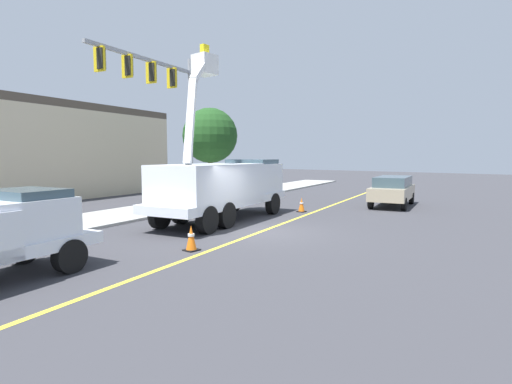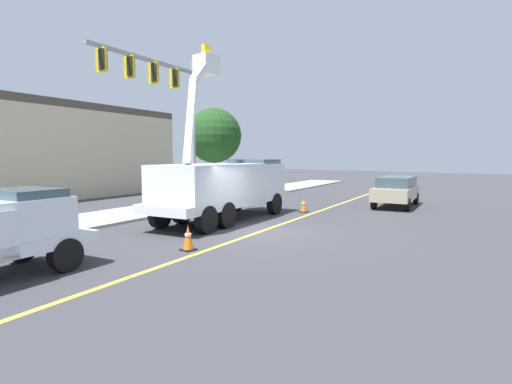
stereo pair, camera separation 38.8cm
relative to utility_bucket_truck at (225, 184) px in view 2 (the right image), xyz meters
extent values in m
plane|color=#38383D|center=(-1.17, -3.02, -1.63)|extent=(120.00, 120.00, 0.00)
cube|color=#9E9E99|center=(-2.71, 4.49, -1.57)|extent=(59.49, 15.63, 0.12)
cube|color=yellow|center=(-1.17, -3.02, -1.63)|extent=(49.01, 10.24, 0.01)
cube|color=white|center=(-0.17, -0.06, -0.73)|extent=(8.54, 4.10, 0.36)
cube|color=white|center=(2.40, 0.47, 0.04)|extent=(3.04, 2.83, 1.60)
cube|color=#384C56|center=(2.60, 0.51, 0.74)|extent=(2.19, 2.42, 0.64)
cube|color=white|center=(-1.13, -0.26, -0.01)|extent=(5.64, 3.51, 1.80)
cube|color=white|center=(-2.10, -0.23, 2.62)|extent=(1.34, 1.04, 3.45)
cube|color=white|center=(-0.68, 0.74, 4.92)|extent=(2.14, 1.59, 1.48)
cube|color=white|center=(0.26, 1.39, 5.39)|extent=(0.90, 0.90, 0.90)
cube|color=yellow|center=(0.26, 1.39, 5.99)|extent=(0.36, 0.24, 0.60)
cylinder|color=black|center=(2.41, 1.62, -1.11)|extent=(1.09, 0.54, 1.04)
cylinder|color=black|center=(2.87, -0.59, -1.11)|extent=(1.09, 0.54, 1.04)
cylinder|color=black|center=(-1.84, 0.74, -1.11)|extent=(1.09, 0.54, 1.04)
cylinder|color=black|center=(-1.39, -1.46, -1.11)|extent=(1.09, 0.54, 1.04)
cylinder|color=black|center=(-3.13, 0.48, -1.11)|extent=(1.09, 0.54, 1.04)
cylinder|color=black|center=(-2.67, -1.73, -1.11)|extent=(1.09, 0.54, 1.04)
cube|color=white|center=(-9.04, -1.89, -0.33)|extent=(2.36, 2.30, 1.10)
cube|color=#384C56|center=(-8.84, -1.85, 0.15)|extent=(1.67, 2.00, 0.56)
cylinder|color=black|center=(-8.63, -0.84, -1.21)|extent=(0.88, 0.46, 0.84)
cylinder|color=black|center=(-8.25, -2.69, -1.21)|extent=(0.88, 0.46, 0.84)
cube|color=tan|center=(9.65, -4.00, -0.84)|extent=(5.08, 2.83, 0.70)
cube|color=#384C56|center=(9.80, -3.97, -0.24)|extent=(3.72, 2.33, 0.60)
cylinder|color=black|center=(8.22, -5.17, -1.29)|extent=(0.71, 0.37, 0.68)
cylinder|color=black|center=(7.88, -3.49, -1.29)|extent=(0.71, 0.37, 0.68)
cylinder|color=black|center=(11.42, -4.51, -1.29)|extent=(0.71, 0.37, 0.68)
cylinder|color=black|center=(11.07, -2.83, -1.29)|extent=(0.71, 0.37, 0.68)
cube|color=black|center=(-4.81, -3.25, -1.61)|extent=(0.40, 0.40, 0.04)
cone|color=orange|center=(-4.81, -3.25, -1.22)|extent=(0.32, 0.32, 0.74)
cylinder|color=white|center=(-4.81, -3.25, -1.15)|extent=(0.20, 0.20, 0.08)
cube|color=black|center=(4.41, -1.27, -1.61)|extent=(0.40, 0.40, 0.04)
cone|color=orange|center=(4.41, -1.27, -1.24)|extent=(0.32, 0.32, 0.70)
cylinder|color=white|center=(4.41, -1.27, -1.17)|extent=(0.20, 0.20, 0.08)
cylinder|color=gray|center=(2.06, 4.45, 2.40)|extent=(0.22, 0.22, 8.06)
cube|color=gray|center=(-1.29, 3.76, 5.73)|extent=(6.72, 1.53, 0.16)
cube|color=gold|center=(0.57, 4.14, 5.18)|extent=(0.23, 0.57, 1.00)
cube|color=black|center=(0.59, 4.04, 5.18)|extent=(0.26, 0.35, 0.84)
cube|color=gold|center=(-0.91, 3.83, 5.18)|extent=(0.23, 0.57, 1.00)
cube|color=black|center=(-0.89, 3.74, 5.18)|extent=(0.26, 0.35, 0.84)
cube|color=gold|center=(-2.40, 3.53, 5.18)|extent=(0.23, 0.57, 1.00)
cube|color=black|center=(-2.38, 3.43, 5.18)|extent=(0.26, 0.35, 0.84)
cube|color=gold|center=(-3.89, 3.22, 5.18)|extent=(0.23, 0.57, 1.00)
cube|color=black|center=(-3.87, 3.12, 5.18)|extent=(0.26, 0.35, 0.84)
cube|color=beige|center=(-2.85, 16.40, 1.31)|extent=(22.85, 12.05, 5.89)
cube|color=#4C4238|center=(-2.85, 16.40, 4.50)|extent=(22.85, 12.05, 0.50)
cylinder|color=brown|center=(6.29, 7.28, -0.16)|extent=(0.32, 0.32, 2.94)
sphere|color=#1E471C|center=(6.29, 7.28, 2.60)|extent=(3.69, 3.69, 3.69)
camera|label=1|loc=(-12.81, -12.32, 1.24)|focal=28.09mm
camera|label=2|loc=(-12.56, -12.62, 1.24)|focal=28.09mm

